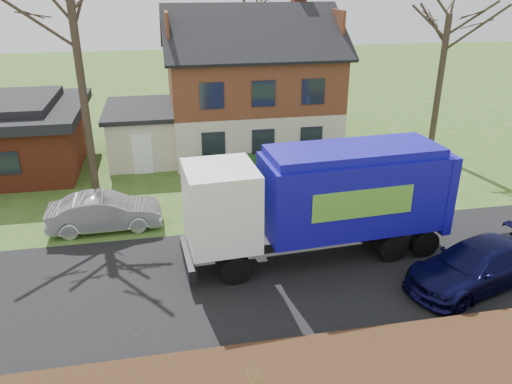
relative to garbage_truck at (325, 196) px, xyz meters
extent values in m
plane|color=#2E501A|center=(-2.27, -1.07, -2.32)|extent=(120.00, 120.00, 0.00)
cube|color=black|center=(-2.27, -1.07, -2.31)|extent=(80.00, 7.00, 0.02)
cube|color=beige|center=(-0.27, 12.93, -0.97)|extent=(9.00, 7.50, 2.70)
cube|color=#562D18|center=(-0.27, 12.93, 1.78)|extent=(9.00, 7.50, 2.80)
cube|color=beige|center=(-6.47, 12.43, -1.02)|extent=(3.50, 5.50, 2.60)
cube|color=black|center=(-6.47, 12.43, 0.40)|extent=(3.90, 5.90, 0.24)
cylinder|color=black|center=(-3.36, -1.26, -1.81)|extent=(1.06, 0.41, 1.04)
cylinder|color=black|center=(-3.50, 0.82, -1.81)|extent=(1.06, 0.41, 1.04)
cylinder|color=black|center=(2.30, -0.90, -1.81)|extent=(1.06, 0.41, 1.04)
cylinder|color=black|center=(2.17, 1.19, -1.81)|extent=(1.06, 0.41, 1.04)
cylinder|color=black|center=(3.59, -0.82, -1.81)|extent=(1.06, 0.41, 1.04)
cylinder|color=black|center=(3.46, 1.27, -1.81)|extent=(1.06, 0.41, 1.04)
cube|color=black|center=(0.05, 0.00, -1.48)|extent=(8.62, 1.74, 0.35)
cube|color=white|center=(-3.68, -0.23, 0.07)|extent=(2.44, 2.63, 2.69)
cube|color=black|center=(-4.77, -0.30, 0.21)|extent=(0.22, 2.19, 0.90)
cube|color=black|center=(-4.87, -0.31, -1.78)|extent=(0.41, 2.50, 0.45)
cube|color=#110C95|center=(0.99, 0.06, 0.07)|extent=(6.42, 2.88, 2.69)
cube|color=#110C95|center=(0.99, 0.06, 1.56)|extent=(6.10, 2.57, 0.30)
cube|color=#110C95|center=(4.22, 0.27, -0.03)|extent=(0.51, 2.56, 2.89)
cube|color=#5C9E33|center=(0.92, -1.21, 0.16)|extent=(3.58, 0.27, 1.00)
cube|color=#5C9E33|center=(0.76, 1.32, 0.16)|extent=(3.58, 0.27, 1.00)
imported|color=#B8BAC1|center=(-7.89, 3.61, -1.60)|extent=(4.47, 1.67, 1.46)
imported|color=black|center=(4.29, -2.87, -1.59)|extent=(5.44, 3.40, 1.47)
cylinder|color=#3A2C22|center=(-8.75, 8.13, 2.02)|extent=(0.36, 0.36, 8.69)
cylinder|color=#392E22|center=(9.70, 9.76, 1.50)|extent=(0.35, 0.35, 7.65)
cylinder|color=#423327|center=(1.30, 21.09, 1.46)|extent=(0.29, 0.29, 7.58)
cone|color=#A88C4A|center=(-3.68, -6.35, -1.58)|extent=(0.04, 0.04, 0.89)
cone|color=#A88C4A|center=(-3.82, -6.35, -1.58)|extent=(0.04, 0.04, 0.89)
cone|color=#A88C4A|center=(-3.54, -6.35, -1.58)|extent=(0.04, 0.04, 0.89)
cone|color=#A88C4A|center=(-3.68, -6.24, -1.58)|extent=(0.04, 0.04, 0.89)
cone|color=#A88C4A|center=(-3.68, -6.46, -1.58)|extent=(0.04, 0.04, 0.89)
camera|label=1|loc=(-5.42, -15.17, 6.99)|focal=35.00mm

